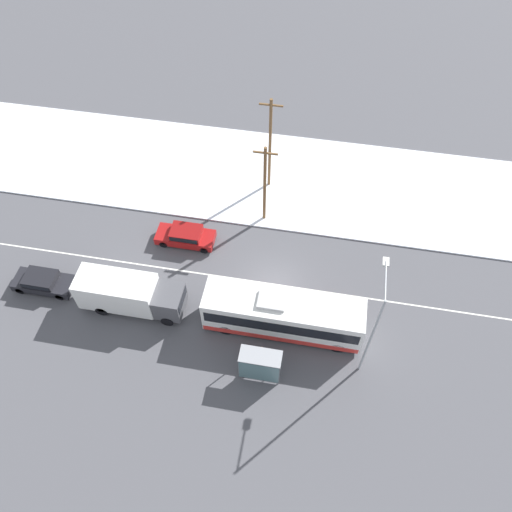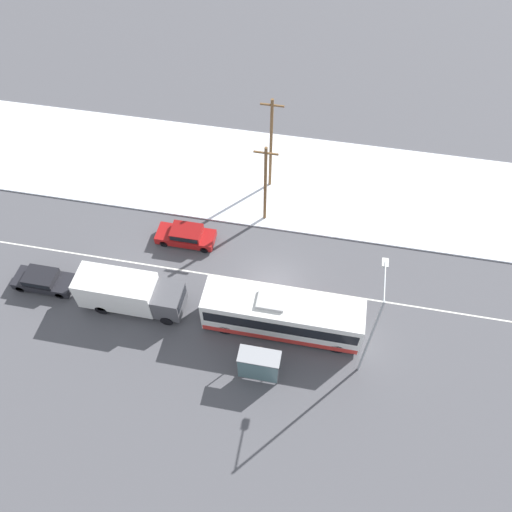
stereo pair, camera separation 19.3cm
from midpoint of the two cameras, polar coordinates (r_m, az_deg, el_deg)
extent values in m
plane|color=#4C4C51|center=(36.75, 1.87, -3.26)|extent=(120.00, 120.00, 0.00)
cube|color=silver|center=(43.69, 4.15, 8.63)|extent=(80.00, 11.40, 0.12)
cube|color=silver|center=(36.75, 1.87, -3.26)|extent=(60.00, 0.12, 0.00)
cube|color=white|center=(33.49, 2.93, -6.68)|extent=(10.61, 2.55, 2.81)
cube|color=black|center=(33.20, 2.95, -6.39)|extent=(10.18, 2.57, 1.07)
cube|color=red|center=(34.49, 2.85, -7.64)|extent=(10.50, 2.57, 0.51)
cube|color=#B2B2B2|center=(32.22, 1.63, -5.11)|extent=(1.80, 1.40, 0.24)
cylinder|color=black|center=(34.05, 9.17, -10.23)|extent=(1.00, 0.28, 1.00)
cylinder|color=black|center=(35.15, 9.47, -6.96)|extent=(1.00, 0.28, 1.00)
cylinder|color=black|center=(34.31, -3.63, -8.34)|extent=(1.00, 0.28, 1.00)
cylinder|color=black|center=(35.41, -2.84, -5.16)|extent=(1.00, 0.28, 1.00)
cube|color=silver|center=(35.70, -15.68, -3.86)|extent=(5.43, 2.30, 2.43)
cube|color=#4C4C51|center=(34.79, -10.01, -5.08)|extent=(1.90, 2.19, 1.89)
cube|color=black|center=(34.24, -8.61, -5.00)|extent=(0.06, 1.96, 0.83)
cylinder|color=black|center=(35.16, -10.25, -7.32)|extent=(0.90, 0.26, 0.90)
cylinder|color=black|center=(36.11, -9.34, -4.57)|extent=(0.90, 0.26, 0.90)
cylinder|color=black|center=(36.68, -17.35, -5.96)|extent=(0.90, 0.26, 0.90)
cylinder|color=black|center=(37.59, -16.28, -3.36)|extent=(0.90, 0.26, 0.90)
cube|color=maroon|center=(39.09, -8.20, 2.14)|extent=(4.52, 1.80, 0.63)
cube|color=maroon|center=(38.60, -8.14, 2.68)|extent=(2.35, 1.66, 0.56)
cube|color=black|center=(38.59, -8.14, 2.69)|extent=(2.16, 1.69, 0.45)
cylinder|color=black|center=(39.22, -10.65, 1.35)|extent=(0.64, 0.22, 0.64)
cylinder|color=black|center=(40.14, -10.01, 3.10)|extent=(0.64, 0.22, 0.64)
cylinder|color=black|center=(38.41, -6.09, 0.70)|extent=(0.64, 0.22, 0.64)
cylinder|color=black|center=(39.35, -5.54, 2.50)|extent=(0.64, 0.22, 0.64)
cube|color=black|center=(39.33, -23.18, -2.85)|extent=(4.35, 1.80, 0.61)
cube|color=black|center=(38.96, -23.57, -2.36)|extent=(2.26, 1.66, 0.50)
cube|color=black|center=(38.95, -23.58, -2.35)|extent=(2.08, 1.69, 0.40)
cylinder|color=black|center=(38.47, -21.64, -4.34)|extent=(0.64, 0.22, 0.64)
cylinder|color=black|center=(39.17, -20.76, -2.44)|extent=(0.64, 0.22, 0.64)
cylinder|color=black|center=(39.93, -25.48, -3.56)|extent=(0.64, 0.22, 0.64)
cylinder|color=black|center=(40.60, -24.56, -1.74)|extent=(0.64, 0.22, 0.64)
cylinder|color=#23232D|center=(33.38, 0.24, -11.53)|extent=(0.13, 0.13, 0.84)
cylinder|color=#23232D|center=(33.36, 0.68, -11.60)|extent=(0.13, 0.13, 0.84)
cube|color=brown|center=(32.68, 0.46, -10.99)|extent=(0.44, 0.24, 0.70)
sphere|color=tan|center=(32.24, 0.47, -10.60)|extent=(0.29, 0.29, 0.29)
cylinder|color=brown|center=(32.73, -0.02, -10.94)|extent=(0.11, 0.11, 0.66)
cylinder|color=brown|center=(32.70, 0.95, -11.09)|extent=(0.11, 0.11, 0.66)
cube|color=gray|center=(31.26, 0.33, -11.38)|extent=(2.65, 1.20, 0.06)
cube|color=slate|center=(32.09, 0.14, -13.19)|extent=(2.54, 0.04, 2.16)
cylinder|color=#474C51|center=(32.70, -1.76, -11.05)|extent=(0.08, 0.08, 2.34)
cylinder|color=#474C51|center=(32.52, 2.77, -11.76)|extent=(0.08, 0.08, 2.34)
cylinder|color=#474C51|center=(32.24, -2.16, -12.81)|extent=(0.08, 0.08, 2.34)
cylinder|color=#474C51|center=(32.06, 2.47, -13.54)|extent=(0.08, 0.08, 2.34)
cylinder|color=#9EA3A8|center=(30.49, 12.80, -9.14)|extent=(0.14, 0.14, 8.40)
cylinder|color=#9EA3A8|center=(27.81, 14.40, -2.79)|extent=(0.10, 2.69, 0.10)
cube|color=silver|center=(28.67, 14.43, -0.67)|extent=(0.36, 0.60, 0.16)
cylinder|color=brown|center=(37.93, 0.86, 8.03)|extent=(0.24, 0.24, 7.46)
cube|color=brown|center=(35.71, 0.92, 11.69)|extent=(1.80, 0.12, 0.12)
cylinder|color=brown|center=(40.33, 1.47, 12.48)|extent=(0.24, 0.24, 8.66)
cube|color=brown|center=(37.95, 1.59, 16.87)|extent=(1.80, 0.12, 0.12)
camera|label=1|loc=(0.10, -90.15, -0.20)|focal=35.00mm
camera|label=2|loc=(0.10, 89.85, 0.20)|focal=35.00mm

